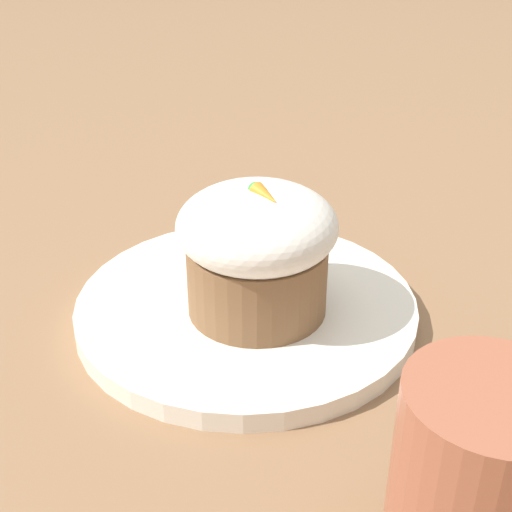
{
  "coord_description": "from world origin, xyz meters",
  "views": [
    {
      "loc": [
        0.35,
        -0.22,
        0.28
      ],
      "look_at": [
        0.01,
        -0.0,
        0.05
      ],
      "focal_mm": 50.0,
      "sensor_mm": 36.0,
      "label": 1
    }
  ],
  "objects": [
    {
      "name": "spoon",
      "position": [
        -0.03,
        0.02,
        0.02
      ],
      "size": [
        0.09,
        0.09,
        0.01
      ],
      "color": "silver",
      "rests_on": "dessert_plate"
    },
    {
      "name": "ground_plane",
      "position": [
        0.0,
        0.0,
        0.0
      ],
      "size": [
        4.0,
        4.0,
        0.0
      ],
      "primitive_type": "plane",
      "color": "#846042"
    },
    {
      "name": "dessert_plate",
      "position": [
        0.0,
        0.0,
        0.01
      ],
      "size": [
        0.23,
        0.23,
        0.01
      ],
      "color": "white",
      "rests_on": "ground_plane"
    },
    {
      "name": "coffee_cup",
      "position": [
        0.23,
        -0.04,
        0.05
      ],
      "size": [
        0.1,
        0.07,
        0.11
      ],
      "color": "#9E563D",
      "rests_on": "ground_plane"
    },
    {
      "name": "carrot_cake",
      "position": [
        0.01,
        -0.0,
        0.06
      ],
      "size": [
        0.1,
        0.1,
        0.09
      ],
      "color": "brown",
      "rests_on": "dessert_plate"
    }
  ]
}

